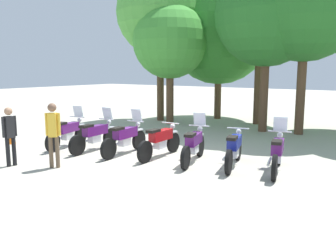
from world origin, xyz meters
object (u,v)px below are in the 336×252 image
motorcycle_6 (277,152)px  tree_2 (219,33)px  tree_0 (160,13)px  tree_4 (267,14)px  motorcycle_4 (194,144)px  tree_1 (170,42)px  tree_3 (261,16)px  traffic_cone (11,136)px  motorcycle_2 (125,138)px  motorcycle_1 (95,135)px  tree_5 (306,6)px  person_1 (53,130)px  motorcycle_5 (234,148)px  motorcycle_0 (68,132)px  person_0 (10,132)px  motorcycle_3 (160,141)px

motorcycle_6 → tree_2: bearing=21.9°
tree_0 → tree_4: bearing=-2.7°
motorcycle_4 → tree_0: 9.84m
tree_1 → tree_3: size_ratio=0.78×
traffic_cone → motorcycle_2: bearing=14.3°
tree_1 → tree_4: bearing=5.3°
motorcycle_1 → tree_5: size_ratio=0.30×
motorcycle_1 → person_1: 2.22m
motorcycle_4 → motorcycle_5: size_ratio=1.00×
motorcycle_0 → motorcycle_1: (1.14, 0.16, 0.00)m
motorcycle_0 → motorcycle_6: size_ratio=1.00×
tree_4 → tree_1: bearing=-174.7°
motorcycle_1 → tree_5: (4.65, 6.83, 4.54)m
motorcycle_1 → traffic_cone: bearing=102.4°
person_0 → tree_0: 10.67m
motorcycle_6 → motorcycle_5: bearing=84.3°
motorcycle_2 → tree_3: bearing=-11.9°
motorcycle_4 → person_0: person_0 is taller
motorcycle_3 → person_0: 4.20m
motorcycle_2 → person_1: person_1 is taller
motorcycle_1 → motorcycle_4: (3.38, 0.55, 0.00)m
person_1 → motorcycle_4: bearing=-84.1°
tree_0 → tree_5: size_ratio=1.05×
motorcycle_5 → tree_0: 10.41m
motorcycle_2 → tree_3: (1.10, 8.34, 4.55)m
motorcycle_4 → tree_4: (-0.18, 6.07, 4.32)m
motorcycle_3 → motorcycle_6: size_ratio=1.02×
tree_0 → tree_5: (7.00, -0.06, -0.34)m
motorcycle_2 → motorcycle_5: (3.39, 0.59, -0.01)m
motorcycle_2 → motorcycle_5: bearing=-84.6°
person_0 → tree_5: size_ratio=0.22×
person_0 → tree_3: (2.75, 11.16, 4.13)m
motorcycle_2 → motorcycle_4: size_ratio=1.02×
motorcycle_0 → motorcycle_3: (3.40, 0.64, -0.01)m
motorcycle_2 → traffic_cone: (-4.40, -1.13, -0.24)m
motorcycle_5 → tree_0: tree_0 is taller
tree_4 → traffic_cone: bearing=-130.6°
motorcycle_4 → tree_0: (-5.73, 6.34, 4.88)m
motorcycle_0 → motorcycle_2: bearing=-95.2°
motorcycle_4 → tree_2: tree_2 is taller
tree_1 → motorcycle_1: bearing=-78.2°
motorcycle_2 → person_0: (-1.65, -2.82, 0.42)m
person_0 → motorcycle_5: bearing=-138.5°
person_1 → tree_3: size_ratio=0.24×
motorcycle_1 → person_0: person_0 is taller
tree_4 → traffic_cone: size_ratio=12.72×
tree_0 → traffic_cone: 9.39m
motorcycle_4 → tree_3: bearing=-6.8°
person_0 → traffic_cone: size_ratio=2.94×
motorcycle_4 → motorcycle_0: bearing=83.8°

